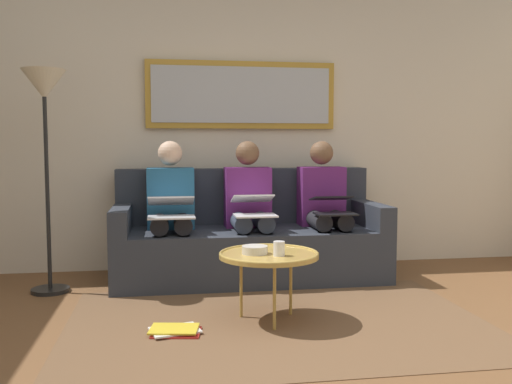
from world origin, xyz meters
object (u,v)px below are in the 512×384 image
at_px(magazine_stack, 175,330).
at_px(standing_lamp, 45,109).
at_px(bowl, 255,250).
at_px(laptop_white, 254,206).
at_px(couch, 248,240).
at_px(cup, 279,249).
at_px(framed_mirror, 242,95).
at_px(person_middle, 249,206).
at_px(coffee_table, 269,255).
at_px(person_left, 324,204).
at_px(laptop_black, 333,205).
at_px(laptop_silver, 171,208).
at_px(person_right, 171,207).

bearing_deg(magazine_stack, standing_lamp, -50.40).
distance_m(bowl, laptop_white, 0.94).
distance_m(couch, standing_lamp, 1.90).
height_order(cup, standing_lamp, standing_lamp).
bearing_deg(bowl, framed_mirror, -94.87).
height_order(person_middle, standing_lamp, standing_lamp).
height_order(framed_mirror, standing_lamp, framed_mirror).
distance_m(bowl, standing_lamp, 1.93).
distance_m(coffee_table, person_left, 1.35).
distance_m(person_left, laptop_black, 0.25).
bearing_deg(coffee_table, laptop_white, -92.99).
height_order(couch, laptop_white, couch).
bearing_deg(laptop_silver, framed_mirror, -132.68).
xyz_separation_m(coffee_table, standing_lamp, (1.50, -0.95, 0.95)).
bearing_deg(cup, laptop_white, -89.99).
bearing_deg(person_middle, laptop_silver, 20.32).
height_order(cup, person_right, person_right).
bearing_deg(person_middle, laptop_black, 158.81).
bearing_deg(bowl, couch, -96.41).
relative_size(couch, person_middle, 1.93).
distance_m(framed_mirror, person_left, 1.23).
height_order(couch, framed_mirror, framed_mirror).
relative_size(framed_mirror, person_left, 1.48).
bearing_deg(cup, coffee_table, -61.05).
relative_size(laptop_white, person_right, 0.33).
height_order(person_middle, laptop_silver, person_middle).
height_order(framed_mirror, bowl, framed_mirror).
distance_m(person_right, laptop_silver, 0.24).
height_order(couch, cup, couch).
bearing_deg(laptop_white, couch, -90.00).
xyz_separation_m(coffee_table, person_right, (0.59, -1.15, 0.19)).
distance_m(couch, person_right, 0.71).
bearing_deg(couch, framed_mirror, -90.00).
bearing_deg(framed_mirror, magazine_stack, 70.13).
height_order(person_left, standing_lamp, standing_lamp).
relative_size(couch, person_left, 1.93).
bearing_deg(laptop_black, framed_mirror, -47.77).
bearing_deg(couch, bowl, 83.59).
relative_size(couch, framed_mirror, 1.30).
relative_size(bowl, laptop_silver, 0.44).
bearing_deg(framed_mirror, coffee_table, 88.30).
height_order(cup, laptop_silver, laptop_silver).
bearing_deg(framed_mirror, person_right, 35.53).
bearing_deg(laptop_white, person_right, -20.18).
xyz_separation_m(laptop_black, person_right, (1.28, -0.25, -0.02)).
height_order(coffee_table, person_left, person_left).
bearing_deg(framed_mirror, person_left, 144.47).
distance_m(laptop_silver, standing_lamp, 1.18).
bearing_deg(magazine_stack, framed_mirror, -109.87).
relative_size(person_left, laptop_silver, 3.15).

